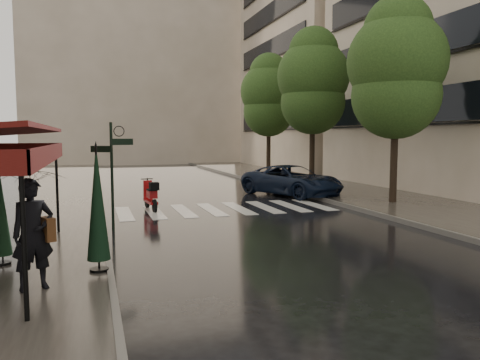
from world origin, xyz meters
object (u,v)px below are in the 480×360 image
pedestrian_with_umbrella (31,189)px  parasol_back (1,211)px  parked_car (292,180)px  scooter (151,196)px  parasol_front (97,204)px

pedestrian_with_umbrella → parasol_back: 2.13m
parked_car → parasol_back: parasol_back is taller
parasol_back → scooter: bearing=61.4°
scooter → parasol_back: bearing=-124.7°
scooter → parasol_front: (-1.95, -8.04, 0.91)m
pedestrian_with_umbrella → scooter: (3.00, 8.84, -1.31)m
parked_car → parasol_back: (-10.50, -9.41, 0.52)m
pedestrian_with_umbrella → parasol_front: 1.38m
pedestrian_with_umbrella → parasol_front: pedestrian_with_umbrella is taller
pedestrian_with_umbrella → scooter: bearing=47.1°
parked_car → scooter: bearing=176.7°
parked_car → parasol_back: size_ratio=2.47×
parked_car → parasol_front: size_ratio=2.06×
pedestrian_with_umbrella → scooter: 9.43m
pedestrian_with_umbrella → parasol_back: size_ratio=1.27×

